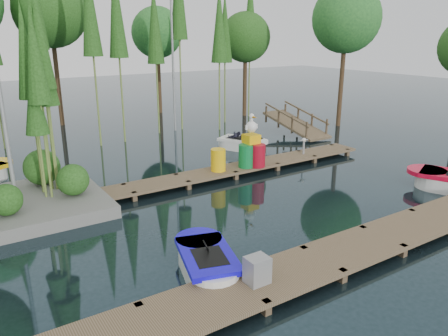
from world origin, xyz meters
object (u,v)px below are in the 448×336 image
boat_blue (207,263)px  utility_cabinet (257,270)px  yellow_barrel (218,160)px  drum_cluster (252,151)px

boat_blue → utility_cabinet: bearing=-56.7°
yellow_barrel → drum_cluster: bearing=-6.0°
utility_cabinet → boat_blue: bearing=107.4°
yellow_barrel → drum_cluster: drum_cluster is taller
yellow_barrel → boat_blue: bearing=-124.4°
drum_cluster → yellow_barrel: bearing=174.0°
utility_cabinet → yellow_barrel: yellow_barrel is taller
utility_cabinet → yellow_barrel: 7.80m
boat_blue → yellow_barrel: bearing=71.6°
utility_cabinet → drum_cluster: (4.93, 6.84, 0.31)m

